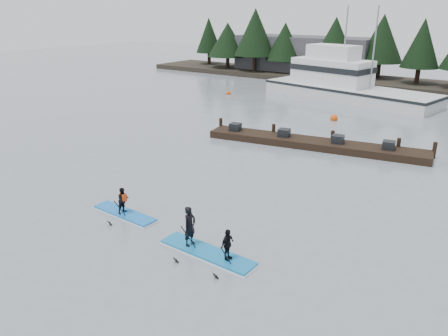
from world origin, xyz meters
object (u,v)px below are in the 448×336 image
Objects in this scene: fishing_boat_large at (343,91)px; paddleboard_duo at (206,243)px; floating_dock at (314,144)px; paddleboard_solo at (124,207)px.

fishing_boat_large reaches higher than paddleboard_duo.
floating_dock is (4.38, -16.57, -0.50)m from fishing_boat_large.
paddleboard_duo is (4.82, -0.50, 0.10)m from paddleboard_solo.
floating_dock is 3.65× the size of paddleboard_duo.
fishing_boat_large is at bearing 95.14° from paddleboard_solo.
floating_dock is at bearing 100.35° from paddleboard_duo.
fishing_boat_large is 17.15m from floating_dock.
paddleboard_solo is 4.85m from paddleboard_duo.
fishing_boat_large is at bearing 94.87° from floating_dock.
paddleboard_solo is at bearing -110.31° from floating_dock.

